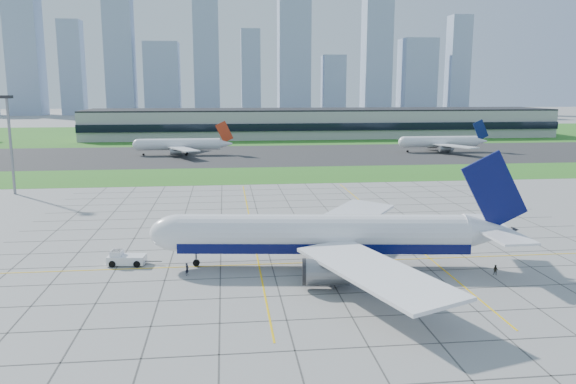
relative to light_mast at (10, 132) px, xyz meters
name	(u,v)px	position (x,y,z in m)	size (l,w,h in m)	color
ground	(319,259)	(70.00, -65.00, -16.18)	(1400.00, 1400.00, 0.00)	gray
grass_median	(272,175)	(70.00, 25.00, -16.16)	(700.00, 35.00, 0.04)	#316E1F
asphalt_taxiway	(261,155)	(70.00, 80.00, -16.15)	(700.00, 75.00, 0.04)	#383838
grass_far	(249,134)	(70.00, 190.00, -16.16)	(700.00, 145.00, 0.04)	#316E1F
apron_markings	(311,240)	(70.43, -53.91, -16.17)	(120.00, 130.00, 0.03)	#474744
terminal	(321,123)	(110.00, 164.87, -8.29)	(260.00, 43.00, 15.80)	#B7B7B2
light_mast	(10,132)	(0.00, 0.00, 0.00)	(2.50, 2.50, 25.60)	gray
city_skyline	(229,57)	(61.29, 455.00, 42.91)	(523.00, 32.40, 160.00)	#96A9C4
airliner	(325,235)	(70.22, -69.15, -11.19)	(57.93, 58.38, 18.26)	white
pushback_tug	(125,258)	(39.07, -64.79, -15.14)	(8.53, 3.53, 2.34)	white
crew_near	(187,269)	(49.11, -70.97, -15.25)	(0.68, 0.45, 1.86)	black
crew_far	(496,270)	(94.71, -76.10, -15.39)	(0.77, 0.60, 1.57)	black
distant_jet_1	(181,144)	(37.05, 83.06, -11.70)	(38.85, 42.66, 14.08)	white
distant_jet_2	(441,142)	(148.57, 82.15, -11.70)	(38.00, 42.66, 14.08)	white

